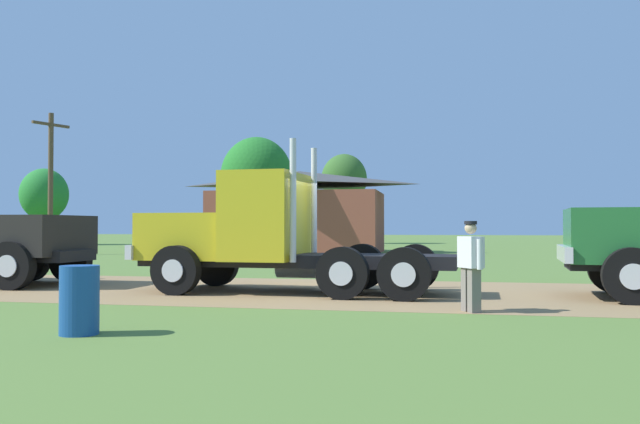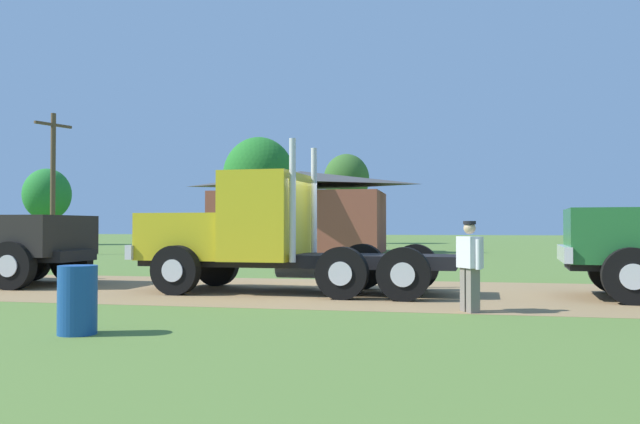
{
  "view_description": "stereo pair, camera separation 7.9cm",
  "coord_description": "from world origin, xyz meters",
  "px_view_note": "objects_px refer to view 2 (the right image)",
  "views": [
    {
      "loc": [
        3.51,
        -14.86,
        1.49
      ],
      "look_at": [
        0.28,
        0.71,
        1.83
      ],
      "focal_mm": 37.36,
      "sensor_mm": 36.0,
      "label": 1
    },
    {
      "loc": [
        3.58,
        -14.84,
        1.49
      ],
      "look_at": [
        0.28,
        0.71,
        1.83
      ],
      "focal_mm": 37.36,
      "sensor_mm": 36.0,
      "label": 2
    }
  ],
  "objects_px": {
    "visitor_by_barrel": "(470,263)",
    "utility_pole_near": "(53,179)",
    "steel_barrel": "(77,300)",
    "truck_foreground_white": "(259,237)",
    "shed_building": "(300,213)"
  },
  "relations": [
    {
      "from": "visitor_by_barrel",
      "to": "utility_pole_near",
      "type": "height_order",
      "value": "utility_pole_near"
    },
    {
      "from": "visitor_by_barrel",
      "to": "steel_barrel",
      "type": "xyz_separation_m",
      "value": [
        -5.31,
        -3.53,
        -0.38
      ]
    },
    {
      "from": "truck_foreground_white",
      "to": "steel_barrel",
      "type": "bearing_deg",
      "value": -96.05
    },
    {
      "from": "steel_barrel",
      "to": "utility_pole_near",
      "type": "height_order",
      "value": "utility_pole_near"
    },
    {
      "from": "truck_foreground_white",
      "to": "shed_building",
      "type": "relative_size",
      "value": 0.73
    },
    {
      "from": "utility_pole_near",
      "to": "truck_foreground_white",
      "type": "bearing_deg",
      "value": -45.29
    },
    {
      "from": "shed_building",
      "to": "visitor_by_barrel",
      "type": "bearing_deg",
      "value": -70.0
    },
    {
      "from": "truck_foreground_white",
      "to": "steel_barrel",
      "type": "relative_size",
      "value": 7.65
    },
    {
      "from": "truck_foreground_white",
      "to": "shed_building",
      "type": "height_order",
      "value": "shed_building"
    },
    {
      "from": "truck_foreground_white",
      "to": "shed_building",
      "type": "distance_m",
      "value": 22.76
    },
    {
      "from": "truck_foreground_white",
      "to": "shed_building",
      "type": "bearing_deg",
      "value": 101.3
    },
    {
      "from": "shed_building",
      "to": "utility_pole_near",
      "type": "distance_m",
      "value": 13.35
    },
    {
      "from": "visitor_by_barrel",
      "to": "shed_building",
      "type": "relative_size",
      "value": 0.16
    },
    {
      "from": "steel_barrel",
      "to": "shed_building",
      "type": "relative_size",
      "value": 0.1
    },
    {
      "from": "visitor_by_barrel",
      "to": "shed_building",
      "type": "xyz_separation_m",
      "value": [
        -9.1,
        25.01,
        1.37
      ]
    }
  ]
}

